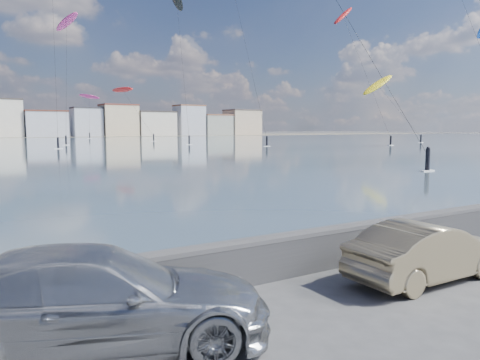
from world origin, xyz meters
The scene contains 10 objects.
ground centered at (0.00, 0.00, 0.00)m, with size 700.00×700.00×0.00m, color #333335.
seawall centered at (0.00, 2.70, 0.58)m, with size 400.00×0.36×1.08m.
car_silver centered at (-3.28, 1.39, 0.81)m, with size 2.27×5.57×1.62m, color #A1A4A9.
car_champagne centered at (4.08, 0.80, 0.68)m, with size 1.43×4.10×1.35m, color tan.
kitesurfer_0 centered at (35.72, 122.36, 13.78)m, with size 7.02×18.49×14.82m.
kitesurfer_1 centered at (68.52, 71.08, 27.10)m, with size 7.39×16.27×30.51m.
kitesurfer_8 centered at (35.64, 159.11, 13.90)m, with size 7.09×14.68×15.64m.
kitesurfer_11 centered at (38.97, 92.54, 31.29)m, with size 6.76×14.75×34.14m.
kitesurfer_14 centered at (17.25, 101.31, 25.77)m, with size 5.96×14.12×27.95m.
kitesurfer_15 centered at (89.62, 80.08, 14.40)m, with size 9.48×17.59×17.93m.
Camera 1 is at (-5.06, -5.87, 3.50)m, focal length 35.00 mm.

